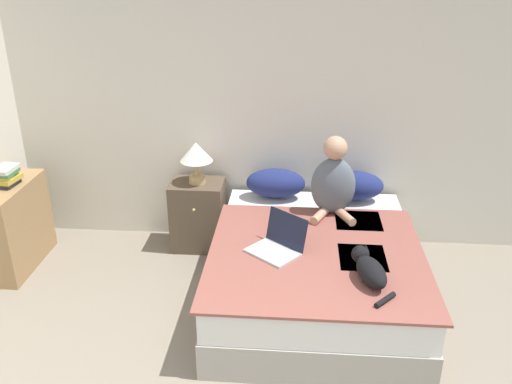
# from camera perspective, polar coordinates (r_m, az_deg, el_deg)

# --- Properties ---
(wall_back) EXTENTS (5.99, 0.05, 2.55)m
(wall_back) POSITION_cam_1_polar(r_m,az_deg,el_deg) (4.85, 3.55, 8.76)
(wall_back) COLOR beige
(wall_back) RESTS_ON ground_plane
(bed) EXTENTS (1.58, 1.94, 0.53)m
(bed) POSITION_cam_1_polar(r_m,az_deg,el_deg) (4.29, 6.16, -8.26)
(bed) COLOR #9E998E
(bed) RESTS_ON ground_plane
(pillow_near) EXTENTS (0.53, 0.30, 0.26)m
(pillow_near) POSITION_cam_1_polar(r_m,az_deg,el_deg) (4.82, 2.08, 0.95)
(pillow_near) COLOR navy
(pillow_near) RESTS_ON bed
(pillow_far) EXTENTS (0.53, 0.30, 0.26)m
(pillow_far) POSITION_cam_1_polar(r_m,az_deg,el_deg) (4.85, 10.23, 0.69)
(pillow_far) COLOR navy
(pillow_far) RESTS_ON bed
(person_sitting) EXTENTS (0.37, 0.36, 0.67)m
(person_sitting) POSITION_cam_1_polar(r_m,az_deg,el_deg) (4.49, 8.15, 1.09)
(person_sitting) COLOR slate
(person_sitting) RESTS_ON bed
(cat_tabby) EXTENTS (0.27, 0.54, 0.18)m
(cat_tabby) POSITION_cam_1_polar(r_m,az_deg,el_deg) (3.70, 11.84, -7.93)
(cat_tabby) COLOR black
(cat_tabby) RESTS_ON bed
(laptop_open) EXTENTS (0.47, 0.47, 0.27)m
(laptop_open) POSITION_cam_1_polar(r_m,az_deg,el_deg) (3.98, 2.29, -5.51)
(laptop_open) COLOR #B7B7BC
(laptop_open) RESTS_ON bed
(nightstand) EXTENTS (0.48, 0.39, 0.65)m
(nightstand) POSITION_cam_1_polar(r_m,az_deg,el_deg) (5.03, -6.10, -2.40)
(nightstand) COLOR brown
(nightstand) RESTS_ON ground_plane
(table_lamp) EXTENTS (0.29, 0.29, 0.38)m
(table_lamp) POSITION_cam_1_polar(r_m,az_deg,el_deg) (4.79, -6.32, 3.94)
(table_lamp) COLOR tan
(table_lamp) RESTS_ON nightstand
(bookshelf) EXTENTS (0.29, 0.79, 0.76)m
(bookshelf) POSITION_cam_1_polar(r_m,az_deg,el_deg) (5.11, -23.98, -3.31)
(bookshelf) COLOR #99754C
(bookshelf) RESTS_ON ground_plane
(book_stack_top) EXTENTS (0.20, 0.24, 0.16)m
(book_stack_top) POSITION_cam_1_polar(r_m,az_deg,el_deg) (4.93, -24.84, 1.52)
(book_stack_top) COLOR #2D2D33
(book_stack_top) RESTS_ON bookshelf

